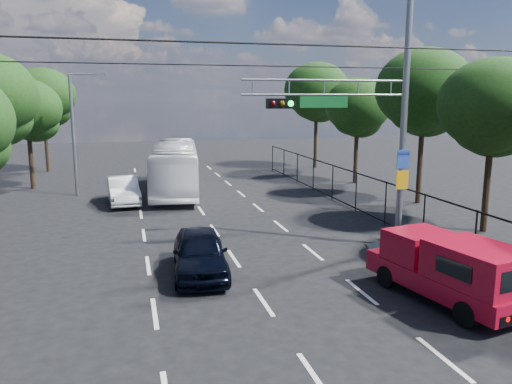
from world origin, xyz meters
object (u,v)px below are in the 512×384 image
object	(u,v)px
red_pickup	(449,267)
white_bus	(175,167)
signal_mast	(375,109)
navy_hatchback	(200,252)
white_van	(123,190)

from	to	relation	value
red_pickup	white_bus	size ratio (longest dim) A/B	0.48
signal_mast	navy_hatchback	xyz separation A→B (m)	(-6.67, -1.26, -4.52)
red_pickup	navy_hatchback	xyz separation A→B (m)	(-6.40, 3.97, -0.27)
signal_mast	navy_hatchback	bearing A→B (deg)	-169.33
signal_mast	white_bus	distance (m)	15.46
red_pickup	white_bus	bearing A→B (deg)	106.84
white_bus	white_van	xyz separation A→B (m)	(-3.10, -2.83, -0.80)
signal_mast	navy_hatchback	size ratio (longest dim) A/B	2.25
signal_mast	white_van	distance (m)	14.92
signal_mast	white_bus	world-z (taller)	signal_mast
red_pickup	navy_hatchback	world-z (taller)	red_pickup
navy_hatchback	white_van	bearing A→B (deg)	106.38
white_van	white_bus	bearing A→B (deg)	37.79
white_bus	white_van	bearing A→B (deg)	-131.07
signal_mast	white_van	size ratio (longest dim) A/B	2.17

